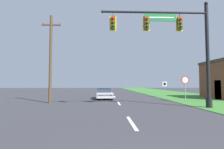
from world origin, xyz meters
The scene contains 7 objects.
grass_verge_right centered at (10.50, 30.00, 0.02)m, with size 10.00×110.00×0.04m.
road_center_line centered at (0.00, 22.00, 0.01)m, with size 0.16×34.80×0.01m.
signal_mast centered at (4.27, 10.66, 4.95)m, with size 8.16×0.47×7.95m.
car_ahead centered at (-1.40, 18.92, 0.60)m, with size 2.08×4.55×1.19m.
stop_sign centered at (6.81, 15.38, 1.86)m, with size 0.76×0.07×2.50m.
route_sign_post centered at (6.57, 20.85, 1.53)m, with size 0.55×0.06×2.03m.
utility_pole_near centered at (-6.38, 14.45, 4.28)m, with size 1.80×0.26×8.26m.
Camera 1 is at (-1.15, -1.98, 1.75)m, focal length 28.00 mm.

